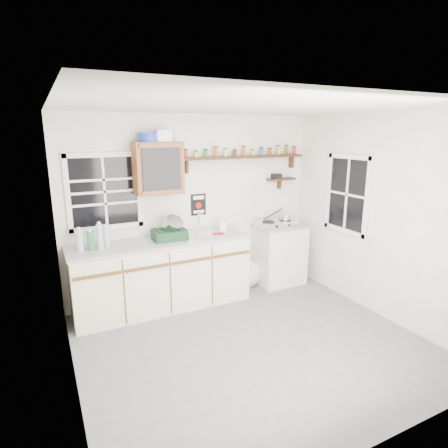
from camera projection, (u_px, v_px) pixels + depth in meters
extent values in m
cube|color=#5A5A5D|center=(252.00, 344.00, 4.13)|extent=(3.60, 3.20, 0.02)
cube|color=silver|center=(257.00, 106.00, 3.52)|extent=(3.60, 3.20, 0.02)
cube|color=beige|center=(63.00, 261.00, 3.04)|extent=(0.02, 3.20, 2.50)
cube|color=beige|center=(380.00, 217.00, 4.61)|extent=(0.02, 3.20, 2.50)
cube|color=beige|center=(195.00, 207.00, 5.22)|extent=(3.60, 0.02, 2.50)
cube|color=beige|center=(382.00, 294.00, 2.43)|extent=(3.60, 0.02, 2.50)
cube|color=beige|center=(163.00, 275.00, 4.89)|extent=(2.27, 0.60, 0.88)
cube|color=#989AA0|center=(162.00, 242.00, 4.78)|extent=(2.31, 0.62, 0.04)
cube|color=#593917|center=(98.00, 276.00, 4.19)|extent=(0.53, 0.02, 0.03)
cube|color=#593917|center=(147.00, 268.00, 4.44)|extent=(0.53, 0.02, 0.03)
cube|color=#593917|center=(192.00, 261.00, 4.68)|extent=(0.53, 0.02, 0.03)
cube|color=#593917|center=(232.00, 254.00, 4.93)|extent=(0.53, 0.02, 0.03)
cube|color=silver|center=(279.00, 255.00, 5.71)|extent=(0.70, 0.55, 0.88)
cube|color=#989AA0|center=(280.00, 226.00, 5.60)|extent=(0.73, 0.57, 0.03)
cube|color=silver|center=(200.00, 235.00, 5.01)|extent=(0.52, 0.44, 0.03)
cylinder|color=silver|center=(199.00, 222.00, 5.14)|extent=(0.02, 0.02, 0.28)
cylinder|color=silver|center=(201.00, 214.00, 5.05)|extent=(0.02, 0.14, 0.02)
cube|color=#5B3816|center=(158.00, 168.00, 4.70)|extent=(0.60, 0.30, 0.65)
cube|color=black|center=(162.00, 169.00, 4.56)|extent=(0.48, 0.02, 0.52)
cylinder|color=#1A33AD|center=(148.00, 137.00, 4.57)|extent=(0.24, 0.24, 0.11)
cube|color=white|center=(163.00, 136.00, 4.64)|extent=(0.18, 0.15, 0.14)
cylinder|color=white|center=(160.00, 138.00, 4.58)|extent=(0.12, 0.12, 0.10)
cube|color=black|center=(244.00, 157.00, 5.29)|extent=(1.91, 0.18, 0.04)
cube|color=black|center=(186.00, 166.00, 4.97)|extent=(0.03, 0.10, 0.18)
cube|color=black|center=(291.00, 162.00, 5.72)|extent=(0.03, 0.10, 0.18)
cylinder|color=red|center=(186.00, 154.00, 4.89)|extent=(0.06, 0.06, 0.10)
cylinder|color=black|center=(186.00, 150.00, 4.88)|extent=(0.05, 0.05, 0.02)
cylinder|color=gold|center=(196.00, 154.00, 4.96)|extent=(0.05, 0.05, 0.07)
cylinder|color=black|center=(196.00, 151.00, 4.95)|extent=(0.05, 0.05, 0.02)
cylinder|color=#267226|center=(206.00, 153.00, 5.02)|extent=(0.06, 0.06, 0.09)
cylinder|color=black|center=(206.00, 149.00, 5.00)|extent=(0.05, 0.05, 0.02)
cylinder|color=#99591E|center=(216.00, 152.00, 5.08)|extent=(0.06, 0.06, 0.12)
cylinder|color=black|center=(216.00, 147.00, 5.06)|extent=(0.05, 0.05, 0.02)
cylinder|color=silver|center=(226.00, 153.00, 5.14)|extent=(0.04, 0.04, 0.09)
cylinder|color=black|center=(226.00, 149.00, 5.13)|extent=(0.04, 0.04, 0.02)
cylinder|color=#4C2614|center=(235.00, 153.00, 5.21)|extent=(0.06, 0.06, 0.08)
cylinder|color=black|center=(235.00, 150.00, 5.20)|extent=(0.05, 0.05, 0.02)
cylinder|color=#B24C19|center=(244.00, 151.00, 5.27)|extent=(0.05, 0.05, 0.13)
cylinder|color=black|center=(244.00, 146.00, 5.25)|extent=(0.05, 0.05, 0.02)
cylinder|color=gold|center=(253.00, 153.00, 5.34)|extent=(0.05, 0.05, 0.08)
cylinder|color=black|center=(253.00, 150.00, 5.32)|extent=(0.04, 0.04, 0.02)
cylinder|color=#334C8C|center=(262.00, 152.00, 5.40)|extent=(0.06, 0.06, 0.10)
cylinder|color=black|center=(262.00, 147.00, 5.38)|extent=(0.05, 0.05, 0.02)
cylinder|color=maroon|center=(270.00, 152.00, 5.46)|extent=(0.05, 0.05, 0.09)
cylinder|color=black|center=(270.00, 148.00, 5.45)|extent=(0.05, 0.05, 0.02)
cylinder|color=#BF8C3F|center=(278.00, 150.00, 5.52)|extent=(0.06, 0.06, 0.12)
cylinder|color=black|center=(279.00, 146.00, 5.50)|extent=(0.05, 0.05, 0.02)
cylinder|color=brown|center=(286.00, 150.00, 5.58)|extent=(0.05, 0.05, 0.12)
cylinder|color=black|center=(287.00, 145.00, 5.57)|extent=(0.05, 0.05, 0.02)
cylinder|color=red|center=(294.00, 151.00, 5.65)|extent=(0.05, 0.05, 0.10)
cylinder|color=black|center=(295.00, 147.00, 5.63)|extent=(0.05, 0.05, 0.02)
cube|color=black|center=(281.00, 179.00, 5.66)|extent=(0.45, 0.15, 0.03)
cube|color=black|center=(279.00, 184.00, 5.72)|extent=(0.03, 0.08, 0.14)
cube|color=black|center=(277.00, 176.00, 5.62)|extent=(0.14, 0.10, 0.07)
cube|color=black|center=(198.00, 205.00, 5.22)|extent=(0.22, 0.01, 0.30)
cube|color=white|center=(199.00, 198.00, 5.18)|extent=(0.16, 0.00, 0.05)
cylinder|color=#A50C0C|center=(199.00, 205.00, 5.21)|extent=(0.09, 0.01, 0.09)
cube|color=white|center=(199.00, 212.00, 5.23)|extent=(0.16, 0.00, 0.04)
cube|color=black|center=(105.00, 192.00, 4.61)|extent=(0.85, 0.02, 0.90)
cube|color=silver|center=(105.00, 192.00, 4.61)|extent=(0.93, 0.03, 0.98)
cube|color=black|center=(347.00, 194.00, 5.03)|extent=(0.02, 0.70, 1.00)
cube|color=silver|center=(347.00, 194.00, 5.03)|extent=(0.03, 0.78, 1.08)
cylinder|color=#A4B6C0|center=(80.00, 241.00, 4.32)|extent=(0.08, 0.08, 0.25)
cylinder|color=white|center=(79.00, 229.00, 4.29)|extent=(0.04, 0.04, 0.03)
cylinder|color=#277741|center=(91.00, 241.00, 4.36)|extent=(0.08, 0.08, 0.23)
cylinder|color=white|center=(90.00, 230.00, 4.33)|extent=(0.04, 0.04, 0.03)
cylinder|color=#A4B6C0|center=(100.00, 237.00, 4.38)|extent=(0.07, 0.07, 0.30)
cylinder|color=white|center=(99.00, 223.00, 4.34)|extent=(0.04, 0.04, 0.03)
cylinder|color=#A4B6C0|center=(106.00, 237.00, 4.49)|extent=(0.08, 0.08, 0.25)
cylinder|color=white|center=(105.00, 226.00, 4.46)|extent=(0.05, 0.05, 0.03)
cube|color=black|center=(170.00, 234.00, 4.82)|extent=(0.43, 0.33, 0.13)
cylinder|color=silver|center=(173.00, 224.00, 4.81)|extent=(0.30, 0.32, 0.25)
imported|color=white|center=(223.00, 223.00, 5.22)|extent=(0.12, 0.12, 0.21)
cube|color=maroon|center=(218.00, 235.00, 5.00)|extent=(0.18, 0.16, 0.02)
cube|color=silver|center=(277.00, 223.00, 5.54)|extent=(0.61, 0.35, 0.07)
cylinder|color=black|center=(268.00, 222.00, 5.47)|extent=(0.18, 0.18, 0.01)
cylinder|color=black|center=(285.00, 220.00, 5.60)|extent=(0.18, 0.18, 0.01)
cylinder|color=silver|center=(285.00, 217.00, 5.59)|extent=(0.16, 0.16, 0.10)
cylinder|color=black|center=(273.00, 214.00, 5.58)|extent=(0.32, 0.06, 0.16)
ellipsoid|color=silver|center=(248.00, 274.00, 5.62)|extent=(0.41, 0.37, 0.43)
cone|color=silver|center=(249.00, 261.00, 5.58)|extent=(0.12, 0.12, 0.12)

